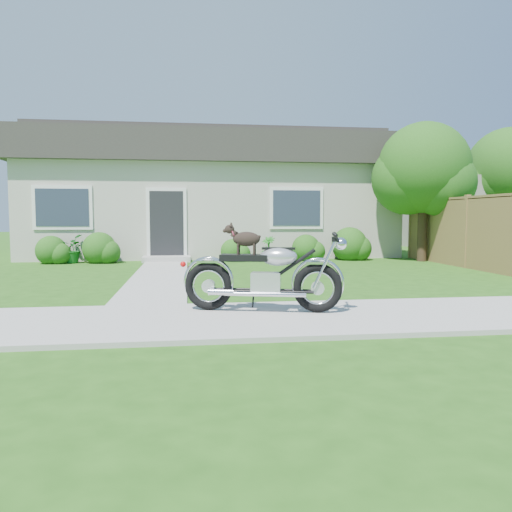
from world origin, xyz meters
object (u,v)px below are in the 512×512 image
(house, at_px, (211,194))
(fence, at_px, (467,232))
(potted_plant_left, at_px, (71,249))
(tree_near, at_px, (429,172))
(potted_plant_right, at_px, (268,249))
(motorcycle_with_dog, at_px, (265,274))

(house, distance_m, fence, 8.96)
(house, distance_m, potted_plant_left, 5.71)
(tree_near, bearing_deg, fence, -86.28)
(tree_near, xyz_separation_m, potted_plant_left, (-10.38, 0.89, -2.23))
(house, bearing_deg, potted_plant_right, -65.91)
(motorcycle_with_dog, bearing_deg, fence, 56.30)
(tree_near, height_order, potted_plant_right, tree_near)
(potted_plant_right, bearing_deg, house, 114.09)
(fence, distance_m, motorcycle_with_dog, 8.19)
(house, bearing_deg, motorcycle_with_dog, -89.21)
(fence, xyz_separation_m, tree_near, (-0.12, 1.91, 1.70))
(house, xyz_separation_m, fence, (6.30, -6.24, -1.22))
(motorcycle_with_dog, bearing_deg, potted_plant_left, 133.00)
(potted_plant_right, xyz_separation_m, motorcycle_with_dog, (-1.38, -8.20, 0.19))
(fence, bearing_deg, potted_plant_left, 165.08)
(tree_near, relative_size, potted_plant_left, 5.04)
(tree_near, height_order, motorcycle_with_dog, tree_near)
(fence, relative_size, tree_near, 1.61)
(house, height_order, motorcycle_with_dog, house)
(house, distance_m, potted_plant_right, 4.18)
(tree_near, bearing_deg, motorcycle_with_dog, -129.46)
(fence, xyz_separation_m, motorcycle_with_dog, (-6.14, -5.40, -0.38))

